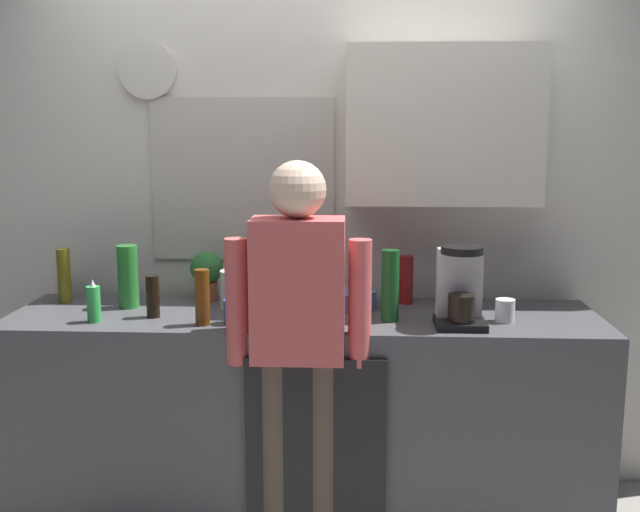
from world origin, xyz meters
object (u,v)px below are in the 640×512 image
Objects in this scene: bottle_amber_beer at (202,297)px; dish_soap at (94,303)px; person_at_sink at (298,328)px; bottle_green_wine at (390,286)px; bottle_dark_sauce at (153,296)px; bottle_red_vinegar at (406,280)px; cup_blue_mug at (234,311)px; cup_white_mug at (505,310)px; bottle_clear_soda at (128,277)px; mixing_bowl at (352,299)px; coffee_maker at (460,290)px; potted_plant at (207,273)px; storage_canister at (236,289)px; bottle_olive_oil at (64,275)px.

dish_soap is at bearing 177.39° from bottle_amber_beer.
person_at_sink reaches higher than bottle_amber_beer.
bottle_dark_sauce is at bearing 179.52° from bottle_green_wine.
cup_blue_mug is (-0.73, -0.38, -0.06)m from bottle_red_vinegar.
bottle_red_vinegar is 0.82m from cup_blue_mug.
bottle_clear_soda is at bearing 174.40° from cup_white_mug.
bottle_red_vinegar is (0.09, 0.31, -0.04)m from bottle_green_wine.
cup_white_mug is 0.67m from mixing_bowl.
potted_plant is at bearing 161.92° from coffee_maker.
dish_soap is at bearing -154.34° from storage_canister.
bottle_dark_sauce is at bearing 167.47° from cup_blue_mug.
bottle_green_wine reaches higher than storage_canister.
bottle_amber_beer is at bearing -174.82° from cup_white_mug.
bottle_green_wine is 1.23m from dish_soap.
cup_white_mug is at bearing 2.17° from person_at_sink.
coffee_maker reaches higher than bottle_clear_soda.
mixing_bowl is 0.52m from storage_canister.
bottle_olive_oil reaches higher than potted_plant.
bottle_amber_beer is at bearing -24.85° from bottle_dark_sauce.
bottle_olive_oil is 0.79m from bottle_amber_beer.
person_at_sink is (0.63, -0.21, -0.07)m from bottle_dark_sauce.
bottle_dark_sauce is at bearing -151.62° from storage_canister.
bottle_dark_sauce is 0.86m from mixing_bowl.
cup_white_mug is at bearing -7.03° from bottle_olive_oil.
bottle_amber_beer is 2.30× the size of cup_blue_mug.
bottle_dark_sauce is 1.00m from bottle_green_wine.
bottle_green_wine is at bearing -0.48° from bottle_dark_sauce.
storage_canister is (0.09, 0.28, -0.03)m from bottle_amber_beer.
coffee_maker is at bearing -18.08° from potted_plant.
dish_soap is at bearing -176.92° from cup_white_mug.
bottle_dark_sauce is 0.11× the size of person_at_sink.
person_at_sink is (0.46, -0.52, -0.11)m from potted_plant.
bottle_red_vinegar is 0.27m from mixing_bowl.
bottle_amber_beer reaches higher than mixing_bowl.
bottle_red_vinegar is (-0.19, 0.36, -0.04)m from coffee_maker.
cup_white_mug is 0.43× the size of mixing_bowl.
cup_blue_mug is (-0.92, -0.02, -0.10)m from coffee_maker.
bottle_green_wine is 3.16× the size of cup_white_mug.
cup_blue_mug is 0.26m from storage_canister.
coffee_maker is 1.78m from bottle_olive_oil.
bottle_clear_soda is at bearing -14.10° from bottle_olive_oil.
storage_canister is (-0.03, 0.26, 0.04)m from cup_blue_mug.
bottle_olive_oil is 0.81m from storage_canister.
mixing_bowl is at bearing 15.52° from dish_soap.
bottle_dark_sauce is at bearing 177.49° from coffee_maker.
bottle_red_vinegar is 0.50m from cup_white_mug.
storage_canister is at bearing 97.02° from cup_blue_mug.
coffee_maker is 1.50× the size of bottle_red_vinegar.
person_at_sink reaches higher than coffee_maker.
bottle_olive_oil is at bearing 175.13° from storage_canister.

